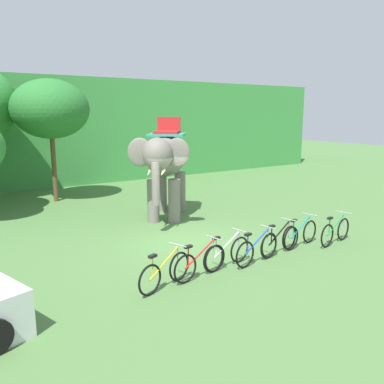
# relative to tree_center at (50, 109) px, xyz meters

# --- Properties ---
(ground_plane) EXTENTS (80.00, 80.00, 0.00)m
(ground_plane) POSITION_rel_tree_center_xyz_m (1.87, -8.14, -4.09)
(ground_plane) COLOR #4C753D
(foliage_hedge) EXTENTS (36.00, 6.00, 5.85)m
(foliage_hedge) POSITION_rel_tree_center_xyz_m (1.87, 6.28, -1.17)
(foliage_hedge) COLOR #3D8E42
(foliage_hedge) RESTS_ON ground
(tree_center) EXTENTS (3.34, 3.34, 5.39)m
(tree_center) POSITION_rel_tree_center_xyz_m (0.00, 0.00, 0.00)
(tree_center) COLOR brown
(tree_center) RESTS_ON ground
(elephant) EXTENTS (3.47, 3.87, 3.78)m
(elephant) POSITION_rel_tree_center_xyz_m (2.66, -5.39, -1.89)
(elephant) COLOR slate
(elephant) RESTS_ON ground
(bike_yellow) EXTENTS (1.64, 0.69, 0.92)m
(bike_yellow) POSITION_rel_tree_center_xyz_m (-0.45, -10.74, -3.70)
(bike_yellow) COLOR black
(bike_yellow) RESTS_ON ground
(bike_red) EXTENTS (1.69, 0.52, 0.92)m
(bike_red) POSITION_rel_tree_center_xyz_m (0.56, -10.70, -3.70)
(bike_red) COLOR black
(bike_red) RESTS_ON ground
(bike_white) EXTENTS (1.70, 0.52, 0.92)m
(bike_white) POSITION_rel_tree_center_xyz_m (1.50, -10.54, -3.70)
(bike_white) COLOR black
(bike_white) RESTS_ON ground
(bike_blue) EXTENTS (1.70, 0.52, 0.92)m
(bike_blue) POSITION_rel_tree_center_xyz_m (2.35, -10.75, -3.70)
(bike_blue) COLOR black
(bike_blue) RESTS_ON ground
(bike_black) EXTENTS (1.69, 0.52, 0.92)m
(bike_black) POSITION_rel_tree_center_xyz_m (3.40, -10.53, -3.70)
(bike_black) COLOR black
(bike_black) RESTS_ON ground
(bike_teal) EXTENTS (1.70, 0.52, 0.92)m
(bike_teal) POSITION_rel_tree_center_xyz_m (4.36, -10.46, -3.70)
(bike_teal) COLOR black
(bike_teal) RESTS_ON ground
(bike_green) EXTENTS (1.69, 0.52, 0.92)m
(bike_green) POSITION_rel_tree_center_xyz_m (5.45, -10.86, -3.70)
(bike_green) COLOR black
(bike_green) RESTS_ON ground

